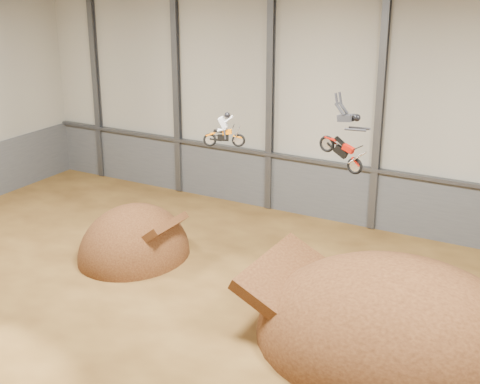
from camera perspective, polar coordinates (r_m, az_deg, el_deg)
name	(u,v)px	position (r m, az deg, el deg)	size (l,w,h in m)	color
floor	(180,332)	(28.74, -5.16, -11.78)	(40.00, 40.00, 0.00)	#533616
back_wall	(324,103)	(38.66, 7.18, 7.58)	(40.00, 0.10, 14.00)	#ADAA99
lower_band_back	(320,190)	(39.97, 6.82, 0.18)	(39.80, 0.18, 3.50)	#54575B
steel_rail	(320,162)	(39.29, 6.84, 2.59)	(39.80, 0.35, 0.20)	#47494F
steel_column_0	(96,78)	(47.22, -12.21, 9.46)	(0.40, 0.36, 13.90)	#47494F
steel_column_1	(177,87)	(43.17, -5.43, 8.89)	(0.40, 0.36, 13.90)	#47494F
steel_column_2	(270,97)	(39.82, 2.60, 8.06)	(0.40, 0.36, 13.90)	#47494F
steel_column_3	(380,109)	(37.38, 11.82, 6.91)	(0.40, 0.36, 13.90)	#47494F
takeoff_ramp	(135,256)	(35.70, -8.96, -5.40)	(5.51, 6.35, 5.51)	#3B1E0E
landing_ramp	(394,342)	(28.62, 12.97, -12.39)	(11.53, 10.20, 6.65)	#3B1E0E
fmx_rider_a	(224,128)	(30.46, -1.37, 5.48)	(1.91, 0.73, 1.73)	#E96B00
fmx_rider_b	(338,132)	(27.23, 8.40, 5.11)	(2.90, 0.83, 2.49)	#AE1307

